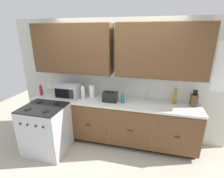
{
  "coord_description": "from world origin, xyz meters",
  "views": [
    {
      "loc": [
        0.74,
        -2.68,
        2.21
      ],
      "look_at": [
        -0.0,
        0.27,
        1.18
      ],
      "focal_mm": 26.7,
      "sensor_mm": 36.0,
      "label": 1
    }
  ],
  "objects": [
    {
      "name": "counter_run",
      "position": [
        0.0,
        0.3,
        0.48
      ],
      "size": [
        3.33,
        0.64,
        0.93
      ],
      "color": "black",
      "rests_on": "ground_plane"
    },
    {
      "name": "knife_block",
      "position": [
        1.51,
        0.42,
        1.04
      ],
      "size": [
        0.11,
        0.14,
        0.31
      ],
      "color": "#52361E",
      "rests_on": "counter_run"
    },
    {
      "name": "bottle_red",
      "position": [
        -1.56,
        0.22,
        1.05
      ],
      "size": [
        0.07,
        0.07,
        0.25
      ],
      "color": "maroon",
      "rests_on": "counter_run"
    },
    {
      "name": "ground_plane",
      "position": [
        0.0,
        0.0,
        0.0
      ],
      "size": [
        8.25,
        8.25,
        0.0
      ],
      "primitive_type": "plane",
      "color": "#B2A893"
    },
    {
      "name": "bottle_clear",
      "position": [
        -0.59,
        0.23,
        1.08
      ],
      "size": [
        0.08,
        0.08,
        0.31
      ],
      "color": "silver",
      "rests_on": "counter_run"
    },
    {
      "name": "bottle_teal",
      "position": [
        0.22,
        0.23,
        1.04
      ],
      "size": [
        0.07,
        0.07,
        0.23
      ],
      "color": "#1E707A",
      "rests_on": "counter_run"
    },
    {
      "name": "stove_range",
      "position": [
        -1.14,
        -0.33,
        0.47
      ],
      "size": [
        0.76,
        0.68,
        0.95
      ],
      "color": "#B7B7BC",
      "rests_on": "ground_plane"
    },
    {
      "name": "sink_faucet",
      "position": [
        0.66,
        0.51,
        1.03
      ],
      "size": [
        0.02,
        0.02,
        0.2
      ],
      "primitive_type": "cylinder",
      "color": "#B2B5BA",
      "rests_on": "counter_run"
    },
    {
      "name": "bottle_amber",
      "position": [
        1.18,
        0.44,
        1.07
      ],
      "size": [
        0.07,
        0.07,
        0.3
      ],
      "color": "#9E6619",
      "rests_on": "counter_run"
    },
    {
      "name": "toaster",
      "position": [
        -0.03,
        0.24,
        1.02
      ],
      "size": [
        0.28,
        0.18,
        0.19
      ],
      "color": "black",
      "rests_on": "counter_run"
    },
    {
      "name": "paper_towel_roll",
      "position": [
        -0.46,
        0.37,
        1.06
      ],
      "size": [
        0.12,
        0.12,
        0.26
      ],
      "primitive_type": "cylinder",
      "color": "white",
      "rests_on": "counter_run"
    },
    {
      "name": "wall_unit",
      "position": [
        0.0,
        0.5,
        1.67
      ],
      "size": [
        4.5,
        0.4,
        2.48
      ],
      "color": "silver",
      "rests_on": "ground_plane"
    },
    {
      "name": "microwave",
      "position": [
        -0.94,
        0.26,
        1.07
      ],
      "size": [
        0.48,
        0.37,
        0.28
      ],
      "color": "#B7B7BC",
      "rests_on": "counter_run"
    }
  ]
}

